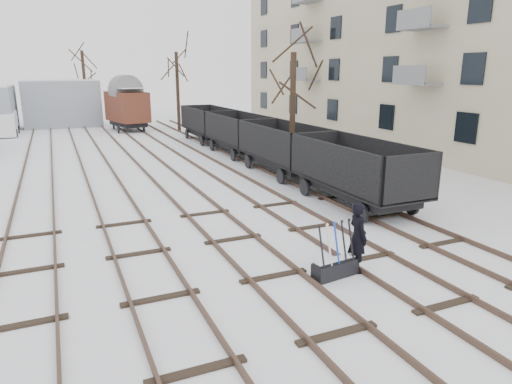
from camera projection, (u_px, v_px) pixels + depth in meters
ground at (274, 277)px, 12.08m from camera, size 120.00×120.00×0.00m
tracks at (161, 173)px, 24.15m from camera, size 13.90×52.00×0.16m
apartment_block at (453, 28)px, 30.17m from camera, size 10.12×45.00×16.10m
shed_right at (62, 103)px, 45.33m from camera, size 7.00×6.00×4.50m
ground_frame at (335, 267)px, 12.02m from camera, size 1.35×0.59×1.49m
worker at (358, 237)px, 12.23m from camera, size 0.53×0.75×1.95m
freight_wagon_a at (355, 181)px, 18.42m from camera, size 2.54×6.35×2.59m
freight_wagon_b at (283, 155)px, 24.08m from camera, size 2.54×6.35×2.59m
freight_wagon_c at (238, 139)px, 29.74m from camera, size 2.54×6.35×2.59m
freight_wagon_d at (208, 128)px, 35.41m from camera, size 2.54×6.35×2.59m
box_van_wagon at (127, 106)px, 41.38m from camera, size 3.71×5.52×3.86m
panel_van at (4, 124)px, 38.28m from camera, size 2.01×4.39×1.93m
tree_near at (292, 115)px, 23.45m from camera, size 0.30×0.30×6.21m
tree_far_left at (85, 88)px, 46.07m from camera, size 0.30×0.30×7.29m
tree_far_right at (178, 92)px, 40.70m from camera, size 0.30×0.30×6.94m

